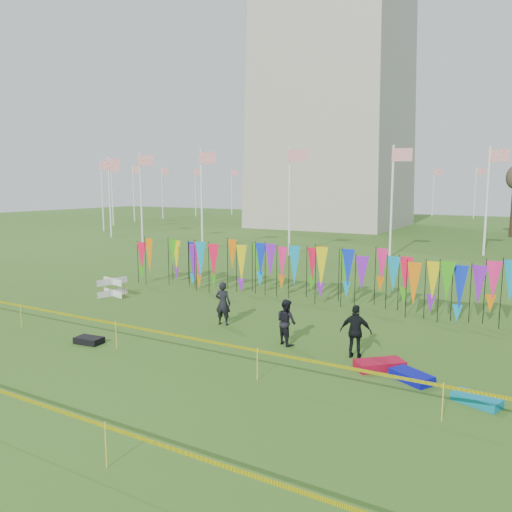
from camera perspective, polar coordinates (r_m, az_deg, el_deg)
The scene contains 13 objects.
ground at distance 16.25m, azimuth -7.82°, elevation -10.62°, with size 160.00×160.00×0.00m, color #305317.
flagpole_ring at distance 64.56m, azimuth 8.72°, elevation 6.96°, with size 57.40×56.16×8.00m.
banner_row at distance 22.58m, azimuth 5.47°, elevation -1.32°, with size 18.64×0.64×2.39m.
caution_tape_near at distance 15.41m, azimuth -10.87°, elevation -8.71°, with size 26.00×0.02×0.90m.
caution_tape_far at distance 12.29m, azimuth -26.87°, elevation -13.89°, with size 26.00×0.02×0.90m.
box_kite at distance 24.40m, azimuth -16.08°, elevation -3.44°, with size 0.80×0.80×0.89m.
person_left at distance 18.74m, azimuth -3.79°, elevation -5.42°, with size 0.60×0.44×1.64m, color black.
person_mid at distance 16.51m, azimuth 3.48°, elevation -7.52°, with size 0.73×0.45×1.51m, color black.
person_right at distance 15.52m, azimuth 11.34°, elevation -8.46°, with size 0.96×0.54×1.63m, color black.
kite_bag_blue at distance 14.34m, azimuth 17.36°, elevation -13.02°, with size 1.12×0.59×0.24m, color #0A0EA2.
kite_bag_red at distance 14.95m, azimuth 13.95°, elevation -11.98°, with size 1.38×0.63×0.25m, color #AB0B26.
kite_bag_black at distance 17.63m, azimuth -18.54°, elevation -9.12°, with size 0.91×0.52×0.21m, color black.
kite_bag_teal at distance 13.50m, azimuth 23.90°, elevation -14.79°, with size 1.08×0.52×0.21m, color #0B83A1.
Camera 1 is at (9.51, -12.11, 5.20)m, focal length 35.00 mm.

